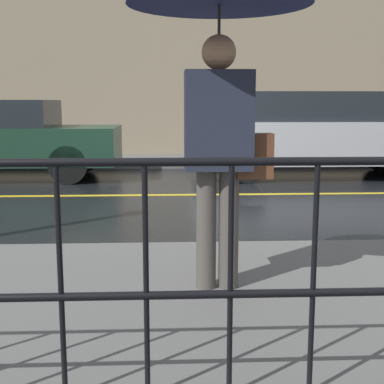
# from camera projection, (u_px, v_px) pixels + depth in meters

# --- Properties ---
(ground_plane) EXTENTS (80.00, 80.00, 0.00)m
(ground_plane) POSITION_uv_depth(u_px,v_px,m) (196.00, 195.00, 8.12)
(ground_plane) COLOR black
(sidewalk_near) EXTENTS (28.00, 2.84, 0.13)m
(sidewalk_near) POSITION_uv_depth(u_px,v_px,m) (235.00, 307.00, 3.50)
(sidewalk_near) COLOR #60605E
(sidewalk_near) RESTS_ON ground_plane
(sidewalk_far) EXTENTS (28.00, 1.99, 0.13)m
(sidewalk_far) POSITION_uv_depth(u_px,v_px,m) (186.00, 161.00, 12.29)
(sidewalk_far) COLOR #60605E
(sidewalk_far) RESTS_ON ground_plane
(lane_marking) EXTENTS (25.20, 0.12, 0.01)m
(lane_marking) POSITION_uv_depth(u_px,v_px,m) (196.00, 195.00, 8.11)
(lane_marking) COLOR gold
(lane_marking) RESTS_ON ground_plane
(building_storefront) EXTENTS (28.00, 0.30, 4.61)m
(building_storefront) POSITION_uv_depth(u_px,v_px,m) (184.00, 64.00, 13.05)
(building_storefront) COLOR gray
(building_storefront) RESTS_ON ground_plane
(railing_foreground) EXTENTS (12.00, 0.04, 1.04)m
(railing_foreground) POSITION_uv_depth(u_px,v_px,m) (273.00, 250.00, 2.23)
(railing_foreground) COLOR black
(railing_foreground) RESTS_ON sidewalk_near
(pedestrian) EXTENTS (1.18, 1.18, 2.13)m
(pedestrian) POSITION_uv_depth(u_px,v_px,m) (220.00, 25.00, 3.40)
(pedestrian) COLOR #4C4742
(pedestrian) RESTS_ON sidewalk_near
(car_dark_green) EXTENTS (4.16, 1.73, 1.43)m
(car_dark_green) POSITION_uv_depth(u_px,v_px,m) (2.00, 138.00, 9.77)
(car_dark_green) COLOR #193828
(car_dark_green) RESTS_ON ground_plane
(car_silver) EXTENTS (4.79, 1.77, 1.58)m
(car_silver) POSITION_uv_depth(u_px,v_px,m) (318.00, 134.00, 10.03)
(car_silver) COLOR #B2B5BA
(car_silver) RESTS_ON ground_plane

